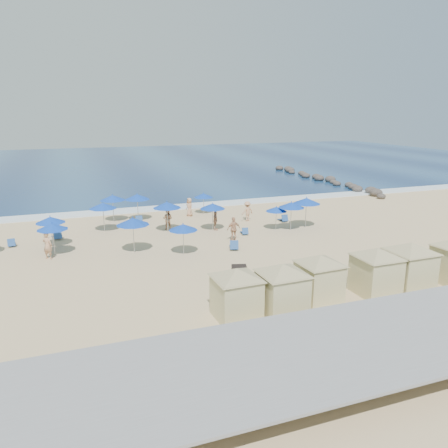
{
  "coord_description": "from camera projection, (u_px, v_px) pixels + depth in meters",
  "views": [
    {
      "loc": [
        -9.78,
        -27.28,
        9.62
      ],
      "look_at": [
        1.27,
        3.0,
        1.23
      ],
      "focal_mm": 35.0,
      "sensor_mm": 36.0,
      "label": 1
    }
  ],
  "objects": [
    {
      "name": "umbrella_13",
      "position": [
        112.0,
        198.0,
        38.45
      ],
      "size": [
        2.2,
        2.2,
        2.51
      ],
      "color": "#A5A8AD",
      "rests_on": "ground"
    },
    {
      "name": "beachgoer_2",
      "position": [
        215.0,
        221.0,
        36.07
      ],
      "size": [
        0.71,
        1.02,
        1.6
      ],
      "primitive_type": "imported",
      "rotation": [
        0.0,
        0.0,
        1.19
      ],
      "color": "tan",
      "rests_on": "ground"
    },
    {
      "name": "trash_bin",
      "position": [
        239.0,
        273.0,
        25.45
      ],
      "size": [
        1.05,
        1.05,
        0.85
      ],
      "primitive_type": "cube",
      "rotation": [
        0.0,
        0.0,
        -0.28
      ],
      "color": "black",
      "rests_on": "ground"
    },
    {
      "name": "beachgoer_5",
      "position": [
        234.0,
        229.0,
        33.1
      ],
      "size": [
        1.12,
        0.56,
        1.85
      ],
      "primitive_type": "imported",
      "rotation": [
        0.0,
        0.0,
        3.24
      ],
      "color": "tan",
      "rests_on": "ground"
    },
    {
      "name": "cabana_4",
      "position": [
        410.0,
        259.0,
        24.01
      ],
      "size": [
        4.68,
        4.68,
        2.94
      ],
      "color": "#CDC28C",
      "rests_on": "ground"
    },
    {
      "name": "beachgoer_3",
      "position": [
        247.0,
        211.0,
        39.06
      ],
      "size": [
        1.28,
        0.92,
        1.79
      ],
      "primitive_type": "imported",
      "rotation": [
        0.0,
        0.0,
        3.38
      ],
      "color": "tan",
      "rests_on": "ground"
    },
    {
      "name": "umbrella_5",
      "position": [
        167.0,
        205.0,
        35.13
      ],
      "size": [
        2.29,
        2.29,
        2.6
      ],
      "color": "#A5A8AD",
      "rests_on": "ground"
    },
    {
      "name": "beach_chair_4",
      "position": [
        244.0,
        232.0,
        34.98
      ],
      "size": [
        0.7,
        1.19,
        0.62
      ],
      "color": "#254B8B",
      "rests_on": "ground"
    },
    {
      "name": "umbrella_1",
      "position": [
        50.0,
        220.0,
        31.2
      ],
      "size": [
        2.08,
        2.08,
        2.37
      ],
      "color": "#A5A8AD",
      "rests_on": "ground"
    },
    {
      "name": "beachgoer_0",
      "position": [
        48.0,
        245.0,
        29.03
      ],
      "size": [
        0.81,
        0.75,
        1.86
      ],
      "primitive_type": "imported",
      "rotation": [
        0.0,
        0.0,
        2.54
      ],
      "color": "tan",
      "rests_on": "ground"
    },
    {
      "name": "cabana_1",
      "position": [
        282.0,
        282.0,
        21.04
      ],
      "size": [
        4.46,
        4.46,
        2.8
      ],
      "color": "#CDC28C",
      "rests_on": "ground"
    },
    {
      "name": "umbrella_6",
      "position": [
        183.0,
        227.0,
        29.56
      ],
      "size": [
        1.99,
        1.99,
        2.27
      ],
      "color": "#A5A8AD",
      "rests_on": "ground"
    },
    {
      "name": "umbrella_11",
      "position": [
        291.0,
        205.0,
        35.71
      ],
      "size": [
        2.16,
        2.16,
        2.46
      ],
      "color": "#A5A8AD",
      "rests_on": "ground"
    },
    {
      "name": "beach_chair_2",
      "position": [
        139.0,
        220.0,
        38.57
      ],
      "size": [
        0.68,
        1.34,
        0.72
      ],
      "color": "#254B8B",
      "rests_on": "ground"
    },
    {
      "name": "rock_jetty",
      "position": [
        323.0,
        179.0,
        60.98
      ],
      "size": [
        2.56,
        26.66,
        0.96
      ],
      "color": "#322C29",
      "rests_on": "ground"
    },
    {
      "name": "seawall",
      "position": [
        332.0,
        335.0,
        18.03
      ],
      "size": [
        160.0,
        6.1,
        1.22
      ],
      "color": "gray",
      "rests_on": "ground"
    },
    {
      "name": "beachgoer_4",
      "position": [
        189.0,
        207.0,
        40.87
      ],
      "size": [
        0.76,
        0.97,
        1.74
      ],
      "primitive_type": "imported",
      "rotation": [
        0.0,
        0.0,
        4.98
      ],
      "color": "tan",
      "rests_on": "ground"
    },
    {
      "name": "beach_chair_0",
      "position": [
        11.0,
        243.0,
        31.89
      ],
      "size": [
        0.63,
        1.22,
        0.64
      ],
      "color": "#254B8B",
      "rests_on": "ground"
    },
    {
      "name": "beach_chair_5",
      "position": [
        283.0,
        219.0,
        39.02
      ],
      "size": [
        0.65,
        1.3,
        0.7
      ],
      "color": "#254B8B",
      "rests_on": "ground"
    },
    {
      "name": "surf_line",
      "position": [
        170.0,
        207.0,
        44.55
      ],
      "size": [
        160.0,
        2.5,
        0.08
      ],
      "primitive_type": "cube",
      "color": "white",
      "rests_on": "ground"
    },
    {
      "name": "beachgoer_1",
      "position": [
        168.0,
        219.0,
        36.31
      ],
      "size": [
        1.07,
        1.01,
        1.75
      ],
      "primitive_type": "imported",
      "rotation": [
        0.0,
        0.0,
        2.6
      ],
      "color": "tan",
      "rests_on": "ground"
    },
    {
      "name": "beach_chair_3",
      "position": [
        234.0,
        246.0,
        31.2
      ],
      "size": [
        0.99,
        1.47,
        0.74
      ],
      "color": "#254B8B",
      "rests_on": "ground"
    },
    {
      "name": "umbrella_9",
      "position": [
        204.0,
        195.0,
        41.47
      ],
      "size": [
        1.83,
        1.83,
        2.08
      ],
      "color": "#A5A8AD",
      "rests_on": "ground"
    },
    {
      "name": "umbrella_4",
      "position": [
        137.0,
        197.0,
        38.81
      ],
      "size": [
        2.21,
        2.21,
        2.52
      ],
      "color": "#A5A8AD",
      "rests_on": "ground"
    },
    {
      "name": "ground",
      "position": [
        222.0,
        253.0,
        30.46
      ],
      "size": [
        160.0,
        160.0,
        0.0
      ],
      "primitive_type": "plane",
      "color": "#D2B485",
      "rests_on": "ground"
    },
    {
      "name": "cabana_3",
      "position": [
        377.0,
        265.0,
        23.33
      ],
      "size": [
        4.53,
        4.53,
        2.84
      ],
      "color": "#CDC28C",
      "rests_on": "ground"
    },
    {
      "name": "umbrella_12",
      "position": [
        52.0,
        226.0,
        29.44
      ],
      "size": [
        2.07,
        2.07,
        2.36
      ],
      "color": "#A5A8AD",
      "rests_on": "ground"
    },
    {
      "name": "beach_chair_1",
      "position": [
        57.0,
        236.0,
        33.68
      ],
      "size": [
        0.85,
        1.49,
        0.77
      ],
      "color": "#254B8B",
      "rests_on": "ground"
    },
    {
      "name": "umbrella_2",
      "position": [
        103.0,
        206.0,
        35.23
      ],
      "size": [
        2.21,
        2.21,
        2.51
      ],
      "color": "#A5A8AD",
      "rests_on": "ground"
    },
    {
      "name": "umbrella_7",
      "position": [
        213.0,
        206.0,
        35.61
      ],
      "size": [
        2.09,
        2.09,
        2.38
      ],
      "color": "#A5A8AD",
      "rests_on": "ground"
    },
    {
      "name": "cabana_0",
      "position": [
        236.0,
        287.0,
        20.59
      ],
      "size": [
        4.37,
        4.37,
        2.74
      ],
      "color": "#CDC28C",
      "rests_on": "ground"
    },
    {
      "name": "cabana_2",
      "position": [
        320.0,
        271.0,
        22.59
      ],
      "size": [
        4.31,
        4.31,
        2.7
      ],
      "color": "#CDC28C",
      "rests_on": "ground"
    },
    {
      "name": "ocean",
      "position": [
        121.0,
        164.0,
        80.46
      ],
      "size": [
        160.0,
        80.0,
        0.06
      ],
      "primitive_type": "cube",
      "color": "navy",
      "rests_on": "ground"
    },
    {
      "name": "umbrella_3",
      "position": [
        133.0,
        221.0,
        29.91
      ],
      "size": [
        2.28,
        2.28,
        2.6
      ],
      "color": "#A5A8AD",
      "rests_on": "ground"
    },
    {
      "name": "umbrella_10",
      "position": [
        307.0,
        201.0,
        36.53
      ],
      "size": [
        2.33,
        2.33,
        2.65
      ],
      "color": "#A5A8AD",
      "rests_on": "ground"
    },
    {
      "name": "umbrella_8",
      "position": [
        276.0,
        209.0,
        35.88
      ],
      "size": [
        1.8,
        1.8,
        2.05
      ],
      "color": "#A5A8AD",
      "rests_on": "ground"
    }
  ]
}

